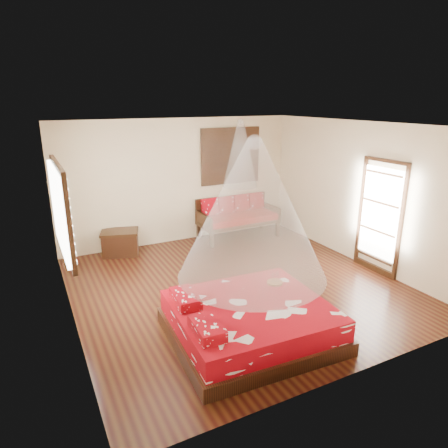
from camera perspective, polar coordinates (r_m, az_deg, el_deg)
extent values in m
cube|color=black|center=(7.24, 1.84, -8.83)|extent=(5.50, 5.50, 0.02)
cube|color=white|center=(6.50, 2.09, 14.05)|extent=(5.50, 5.50, 0.02)
cube|color=beige|center=(5.97, -21.96, -1.36)|extent=(0.02, 5.50, 2.80)
cube|color=beige|center=(8.38, 18.80, 4.16)|extent=(0.02, 5.50, 2.80)
cube|color=beige|center=(9.18, -6.39, 6.09)|extent=(5.50, 0.02, 2.80)
cube|color=beige|center=(4.65, 18.63, -6.28)|extent=(5.50, 0.02, 2.80)
cube|color=black|center=(5.79, 3.77, -14.92)|extent=(2.25, 2.06, 0.20)
cube|color=#970410|center=(5.66, 3.82, -12.78)|extent=(2.14, 1.95, 0.30)
cube|color=#970410|center=(4.94, -2.44, -14.67)|extent=(0.34, 0.58, 0.14)
cube|color=#970410|center=(5.61, -5.54, -10.53)|extent=(0.34, 0.58, 0.14)
cube|color=black|center=(8.92, -1.81, -2.09)|extent=(0.08, 0.08, 0.42)
cube|color=black|center=(9.76, 7.64, -0.50)|extent=(0.08, 0.08, 0.42)
cube|color=black|center=(9.54, -3.65, -0.79)|extent=(0.08, 0.08, 0.42)
cube|color=black|center=(10.33, 5.40, 0.60)|extent=(0.08, 0.08, 0.42)
cube|color=black|center=(9.55, 2.07, 0.32)|extent=(1.89, 0.84, 0.08)
cube|color=#7E0405|center=(9.52, 2.08, 0.96)|extent=(1.83, 0.78, 0.14)
cube|color=black|center=(9.79, 1.02, 2.53)|extent=(1.89, 0.06, 0.55)
cube|color=black|center=(9.12, -2.91, 0.53)|extent=(0.06, 0.84, 0.30)
cube|color=black|center=(9.96, 6.65, 1.90)|extent=(0.06, 0.84, 0.30)
cube|color=#970410|center=(9.40, -2.04, 2.44)|extent=(0.40, 0.20, 0.42)
cube|color=#970410|center=(9.57, 0.24, 2.74)|extent=(0.40, 0.20, 0.42)
cube|color=#970410|center=(9.76, 2.44, 3.02)|extent=(0.40, 0.20, 0.42)
cube|color=#970410|center=(9.97, 4.55, 3.29)|extent=(0.40, 0.20, 0.42)
cube|color=black|center=(8.81, -14.58, -2.73)|extent=(0.85, 0.71, 0.48)
cube|color=black|center=(8.72, -14.71, -1.10)|extent=(0.90, 0.76, 0.05)
cube|color=black|center=(9.58, 0.94, 9.71)|extent=(1.52, 0.06, 1.32)
cube|color=black|center=(9.57, 0.97, 9.70)|extent=(1.35, 0.04, 1.10)
cube|color=black|center=(6.08, -22.10, 1.92)|extent=(0.08, 1.74, 1.34)
cube|color=silver|center=(6.09, -21.73, 1.97)|extent=(0.04, 1.54, 1.10)
cube|color=black|center=(8.04, 21.35, 0.77)|extent=(0.08, 1.02, 2.16)
cube|color=white|center=(8.00, 21.33, 1.44)|extent=(0.03, 0.82, 1.70)
cylinder|color=brown|center=(6.21, 7.25, -8.28)|extent=(0.24, 0.24, 0.03)
cone|color=white|center=(5.07, 4.16, 2.02)|extent=(1.96, 1.96, 1.80)
cone|color=white|center=(9.16, 2.34, 9.97)|extent=(0.80, 0.80, 1.50)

